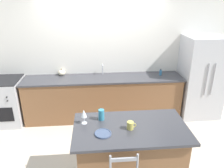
{
  "coord_description": "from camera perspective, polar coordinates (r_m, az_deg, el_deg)",
  "views": [
    {
      "loc": [
        -0.18,
        -3.86,
        2.5
      ],
      "look_at": [
        0.1,
        -0.59,
        1.16
      ],
      "focal_mm": 35.0,
      "sensor_mm": 36.0,
      "label": 1
    }
  ],
  "objects": [
    {
      "name": "tumbler_cup",
      "position": [
        2.92,
        -2.8,
        -8.02
      ],
      "size": [
        0.08,
        0.08,
        0.15
      ],
      "color": "teal",
      "rests_on": "kitchen_island"
    },
    {
      "name": "wine_glass",
      "position": [
        2.83,
        -7.37,
        -7.68
      ],
      "size": [
        0.08,
        0.08,
        0.2
      ],
      "color": "white",
      "rests_on": "kitchen_island"
    },
    {
      "name": "sink_faucet",
      "position": [
        4.66,
        -2.48,
        4.19
      ],
      "size": [
        0.02,
        0.13,
        0.22
      ],
      "color": "#ADAFB5",
      "rests_on": "back_counter"
    },
    {
      "name": "ground_plane",
      "position": [
        4.6,
        -1.93,
        -10.67
      ],
      "size": [
        18.0,
        18.0,
        0.0
      ],
      "primitive_type": "plane",
      "color": "beige"
    },
    {
      "name": "wall_back",
      "position": [
        4.7,
        -2.61,
        8.04
      ],
      "size": [
        6.0,
        0.07,
        2.7
      ],
      "color": "silver",
      "rests_on": "ground_plane"
    },
    {
      "name": "back_counter",
      "position": [
        4.7,
        -2.25,
        -3.48
      ],
      "size": [
        3.28,
        0.67,
        0.92
      ],
      "color": "brown",
      "rests_on": "ground_plane"
    },
    {
      "name": "refrigerator",
      "position": [
        5.03,
        22.17,
        1.62
      ],
      "size": [
        0.83,
        0.72,
        1.74
      ],
      "color": "#BCBCC1",
      "rests_on": "ground_plane"
    },
    {
      "name": "oven_range",
      "position": [
        5.01,
        -26.22,
        -4.08
      ],
      "size": [
        0.73,
        0.71,
        0.95
      ],
      "color": "#B7B7BC",
      "rests_on": "ground_plane"
    },
    {
      "name": "coffee_mug",
      "position": [
        2.75,
        4.84,
        -10.72
      ],
      "size": [
        0.12,
        0.08,
        0.1
      ],
      "color": "#C1B251",
      "rests_on": "kitchen_island"
    },
    {
      "name": "soap_bottle",
      "position": [
        4.75,
        12.57,
        2.96
      ],
      "size": [
        0.05,
        0.05,
        0.14
      ],
      "color": "teal",
      "rests_on": "back_counter"
    },
    {
      "name": "kitchen_island",
      "position": [
        3.1,
        4.59,
        -18.46
      ],
      "size": [
        1.45,
        0.82,
        0.96
      ],
      "color": "brown",
      "rests_on": "ground_plane"
    },
    {
      "name": "pumpkin_decoration",
      "position": [
        4.74,
        -13.04,
        2.94
      ],
      "size": [
        0.15,
        0.15,
        0.14
      ],
      "color": "beige",
      "rests_on": "back_counter"
    },
    {
      "name": "dinner_plate",
      "position": [
        2.68,
        -2.39,
        -12.77
      ],
      "size": [
        0.21,
        0.21,
        0.02
      ],
      "color": "#425170",
      "rests_on": "kitchen_island"
    }
  ]
}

